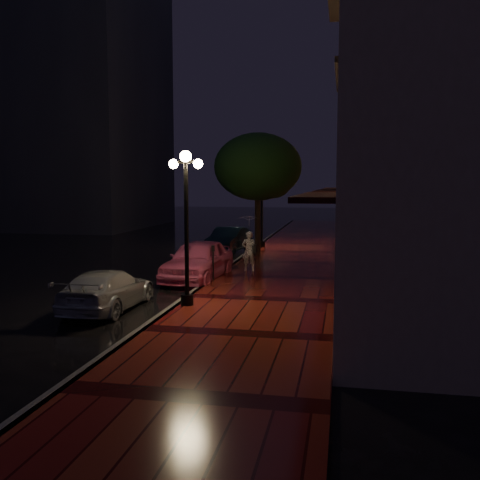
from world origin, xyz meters
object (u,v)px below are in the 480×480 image
Objects in this scene: streetlamp_near at (186,218)px; parking_meter at (213,259)px; silver_car at (108,290)px; streetlamp_far at (262,202)px; navy_car at (229,240)px; pink_car at (198,260)px; woman_with_umbrella at (249,234)px; street_tree at (258,169)px.

streetlamp_near reaches higher than parking_meter.
streetlamp_far is at bearing -99.00° from silver_car.
parking_meter reaches higher than navy_car.
pink_car is 2.01× the size of woman_with_umbrella.
silver_car is (-2.22, -0.38, -2.03)m from streetlamp_near.
parking_meter is (-0.20, 3.88, -1.70)m from streetlamp_near.
street_tree is 4.66× the size of parking_meter.
navy_car is (-1.77, 1.55, -3.59)m from street_tree.
parking_meter is at bearing 53.42° from woman_with_umbrella.
pink_car reaches higher than navy_car.
streetlamp_near is 1.08× the size of navy_car.
pink_car is at bearing -100.68° from street_tree.
woman_with_umbrella is (2.90, 6.56, 1.02)m from silver_car.
silver_car is at bearing -98.78° from streetlamp_far.
streetlamp_near is at bearing -91.35° from street_tree.
woman_with_umbrella reaches higher than silver_car.
streetlamp_near is at bearing -77.04° from navy_car.
streetlamp_near is 5.03m from pink_car.
streetlamp_near is 1.00× the size of streetlamp_far.
navy_car is at bearing -136.03° from streetlamp_far.
pink_car is at bearing 101.71° from streetlamp_near.
navy_car is 8.76m from parking_meter.
streetlamp_near is 1.97× the size of woman_with_umbrella.
street_tree is at bearing -35.00° from navy_car.
pink_car is at bearing -79.86° from navy_car.
streetlamp_far reaches higher than parking_meter.
streetlamp_far reaches higher than pink_car.
parking_meter is (-0.20, -10.12, -1.70)m from streetlamp_far.
streetlamp_near is 4.24m from parking_meter.
navy_car is at bearing -93.34° from silver_car.
woman_with_umbrella is 2.56m from parking_meter.
silver_car is at bearing -102.30° from street_tree.
woman_with_umbrella reaches higher than navy_car.
street_tree is at bearing 88.65° from streetlamp_near.
streetlamp_near is at bearing -74.14° from pink_car.
streetlamp_near reaches higher than pink_car.
silver_car is 1.80× the size of woman_with_umbrella.
navy_car is at bearing 81.21° from parking_meter.
streetlamp_near is 1.09× the size of silver_car.
streetlamp_far is at bearing 90.00° from streetlamp_near.
navy_car is (-1.52, 12.54, -1.94)m from streetlamp_near.
woman_with_umbrella is at bearing 48.48° from pink_car.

